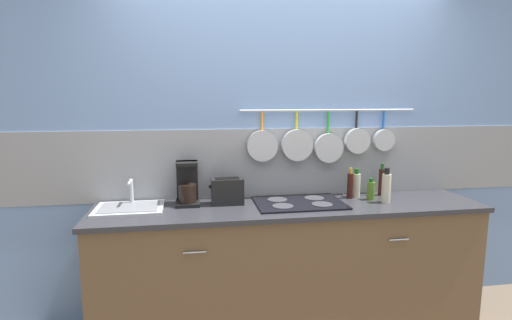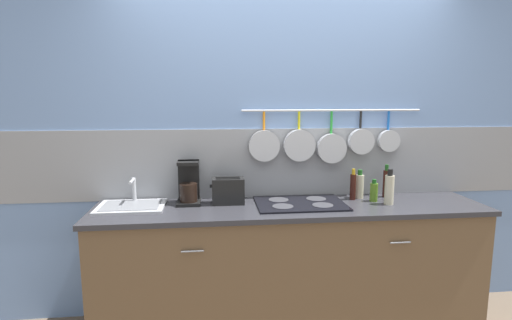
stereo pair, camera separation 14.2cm
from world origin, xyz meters
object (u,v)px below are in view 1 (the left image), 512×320
object	(u,v)px
coffee_maker	(187,186)
bottle_vinegar	(382,181)
toaster	(227,191)
bottle_hot_sauce	(356,184)
bottle_dish_soap	(350,185)
bottle_olive_oil	(371,190)
bottle_sesame_oil	(386,187)

from	to	relation	value
coffee_maker	bottle_vinegar	world-z (taller)	coffee_maker
toaster	bottle_vinegar	size ratio (longest dim) A/B	0.98
toaster	bottle_hot_sauce	size ratio (longest dim) A/B	1.13
toaster	bottle_vinegar	world-z (taller)	bottle_vinegar
bottle_hot_sauce	bottle_vinegar	world-z (taller)	bottle_vinegar
coffee_maker	toaster	size ratio (longest dim) A/B	1.26
bottle_dish_soap	bottle_vinegar	xyz separation A→B (m)	(0.28, 0.05, 0.01)
coffee_maker	bottle_vinegar	distance (m)	1.48
bottle_hot_sauce	bottle_vinegar	size ratio (longest dim) A/B	0.87
bottle_dish_soap	bottle_olive_oil	size ratio (longest dim) A/B	1.44
bottle_vinegar	bottle_olive_oil	bearing A→B (deg)	-141.40
coffee_maker	bottle_dish_soap	bearing A→B (deg)	-1.99
bottle_sesame_oil	coffee_maker	bearing A→B (deg)	172.06
bottle_vinegar	bottle_hot_sauce	bearing A→B (deg)	-176.44
bottle_dish_soap	bottle_olive_oil	bearing A→B (deg)	-24.45
coffee_maker	bottle_olive_oil	distance (m)	1.35
bottle_dish_soap	bottle_hot_sauce	world-z (taller)	bottle_dish_soap
coffee_maker	bottle_sesame_oil	size ratio (longest dim) A/B	1.21
coffee_maker	bottle_olive_oil	world-z (taller)	coffee_maker
toaster	bottle_hot_sauce	world-z (taller)	bottle_hot_sauce
coffee_maker	bottle_olive_oil	size ratio (longest dim) A/B	1.89
bottle_hot_sauce	coffee_maker	bearing A→B (deg)	179.82
toaster	coffee_maker	bearing A→B (deg)	170.00
coffee_maker	toaster	distance (m)	0.29
bottle_hot_sauce	bottle_sesame_oil	size ratio (longest dim) A/B	0.85
bottle_dish_soap	toaster	bearing A→B (deg)	-179.55
bottle_olive_oil	coffee_maker	bearing A→B (deg)	175.57
coffee_maker	bottle_hot_sauce	size ratio (longest dim) A/B	1.41
bottle_dish_soap	bottle_sesame_oil	size ratio (longest dim) A/B	0.92
toaster	bottle_olive_oil	size ratio (longest dim) A/B	1.51
bottle_vinegar	coffee_maker	bearing A→B (deg)	-179.64
bottle_olive_oil	bottle_vinegar	bearing A→B (deg)	38.60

